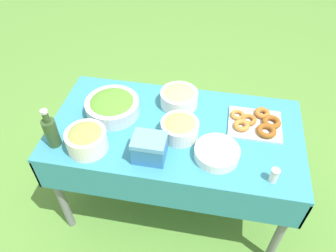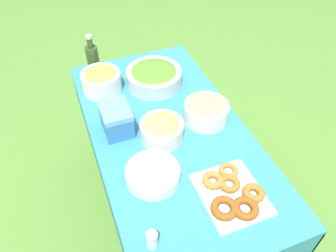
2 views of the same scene
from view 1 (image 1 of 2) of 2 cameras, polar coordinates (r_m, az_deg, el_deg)
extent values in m
plane|color=#568C38|center=(2.52, 1.00, -12.69)|extent=(14.00, 14.00, 0.00)
cube|color=teal|center=(1.92, 1.28, -0.60)|extent=(1.47, 0.77, 0.02)
cube|color=teal|center=(2.28, 2.81, 3.91)|extent=(1.47, 0.01, 0.22)
cube|color=teal|center=(1.79, -0.83, -11.90)|extent=(1.47, 0.01, 0.22)
cube|color=teal|center=(2.07, 21.68, -5.55)|extent=(0.01, 0.77, 0.22)
cube|color=teal|center=(2.21, -17.80, -0.33)|extent=(0.01, 0.77, 0.22)
cylinder|color=slate|center=(2.46, 18.21, -3.58)|extent=(0.05, 0.05, 0.74)
cylinder|color=slate|center=(2.57, -12.68, 0.45)|extent=(0.05, 0.05, 0.74)
cylinder|color=slate|center=(2.08, 19.04, -16.82)|extent=(0.05, 0.05, 0.74)
cylinder|color=slate|center=(2.21, -18.32, -11.18)|extent=(0.05, 0.05, 0.74)
cylinder|color=silver|center=(2.00, -9.62, 3.23)|extent=(0.32, 0.32, 0.09)
ellipsoid|color=#51892D|center=(1.98, -9.73, 3.93)|extent=(0.28, 0.28, 0.07)
cylinder|color=white|center=(2.04, 1.94, 4.81)|extent=(0.23, 0.23, 0.10)
ellipsoid|color=tan|center=(2.01, 1.97, 5.56)|extent=(0.20, 0.20, 0.07)
cube|color=silver|center=(1.99, 14.86, 0.28)|extent=(0.31, 0.26, 0.02)
torus|color=brown|center=(2.00, 17.56, 0.66)|extent=(0.15, 0.15, 0.03)
torus|color=#A36628|center=(1.98, 13.86, 1.08)|extent=(0.13, 0.13, 0.03)
torus|color=brown|center=(1.93, 16.75, -0.82)|extent=(0.15, 0.15, 0.03)
torus|color=#B27533|center=(2.00, 12.03, 1.90)|extent=(0.12, 0.12, 0.02)
torus|color=#B27533|center=(1.93, 12.66, 0.08)|extent=(0.12, 0.12, 0.03)
torus|color=#A36628|center=(2.04, 16.09, 2.17)|extent=(0.12, 0.12, 0.03)
cylinder|color=white|center=(1.78, 8.41, -5.17)|extent=(0.24, 0.24, 0.01)
cylinder|color=white|center=(1.77, 8.46, -4.92)|extent=(0.24, 0.24, 0.01)
cylinder|color=white|center=(1.76, 8.50, -4.67)|extent=(0.24, 0.24, 0.01)
cylinder|color=white|center=(1.76, 8.54, -4.42)|extent=(0.24, 0.24, 0.01)
cylinder|color=white|center=(1.75, 8.58, -4.16)|extent=(0.24, 0.24, 0.01)
cylinder|color=#2D4723|center=(1.87, -19.63, -1.13)|extent=(0.07, 0.07, 0.17)
cylinder|color=#2D4723|center=(1.80, -20.51, 1.47)|extent=(0.03, 0.03, 0.06)
cylinder|color=#B7B7B7|center=(1.77, -20.82, 2.35)|extent=(0.04, 0.04, 0.02)
cylinder|color=silver|center=(1.84, 2.04, -0.51)|extent=(0.21, 0.21, 0.10)
ellipsoid|color=#ADCC59|center=(1.82, 2.07, 0.25)|extent=(0.19, 0.19, 0.07)
cylinder|color=white|center=(1.82, -13.97, -2.48)|extent=(0.22, 0.22, 0.12)
ellipsoid|color=olive|center=(1.79, -14.22, -1.50)|extent=(0.19, 0.19, 0.07)
cube|color=#3372B7|center=(1.72, -3.24, -4.18)|extent=(0.17, 0.14, 0.12)
cube|color=#60A0E5|center=(1.67, -3.34, -2.54)|extent=(0.17, 0.14, 0.03)
cylinder|color=white|center=(1.73, 17.96, -8.31)|extent=(0.04, 0.04, 0.07)
cylinder|color=silver|center=(1.69, 18.28, -7.45)|extent=(0.04, 0.04, 0.01)
camera|label=2|loc=(1.28, 58.42, 18.13)|focal=35.00mm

